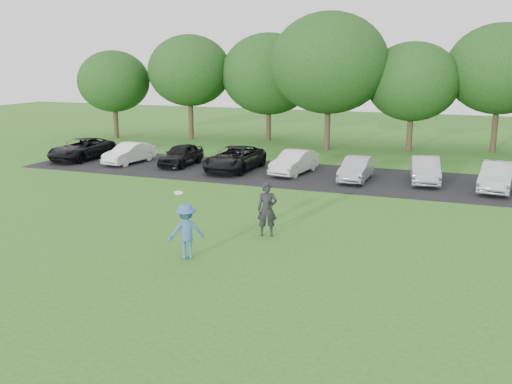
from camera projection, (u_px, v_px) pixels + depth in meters
ground at (213, 261)px, 16.48m from camera, size 100.00×100.00×0.00m
parking_lot at (324, 177)px, 28.31m from camera, size 32.00×6.50×0.03m
frisbee_player at (186, 231)px, 16.57m from camera, size 1.21×1.13×1.98m
camera_bystander at (267, 209)px, 18.68m from camera, size 0.76×0.63×1.80m
parked_cars at (303, 163)px, 28.57m from camera, size 30.75×4.64×1.25m
tree_row at (388, 72)px, 35.56m from camera, size 42.39×9.85×8.64m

